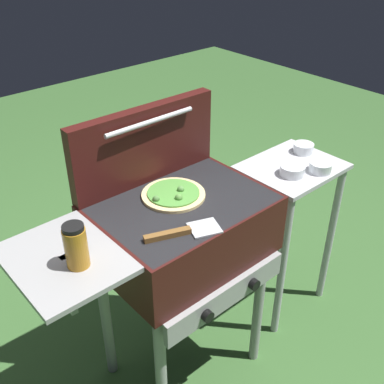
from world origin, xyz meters
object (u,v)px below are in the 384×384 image
Objects in this scene: pizza_veggie at (172,195)px; prep_table at (287,209)px; topping_bowl_middle at (320,167)px; grill at (180,235)px; topping_bowl_near at (292,171)px; spatula at (183,232)px; sauce_jar at (76,246)px; topping_bowl_far at (303,148)px.

pizza_veggie is 0.75m from prep_table.
grill is at bearing 171.14° from topping_bowl_middle.
spatula is at bearing -171.97° from topping_bowl_near.
grill is at bearing 175.48° from topping_bowl_near.
sauce_jar is 1.52× the size of topping_bowl_far.
sauce_jar is at bearing -179.36° from topping_bowl_near.
grill is at bearing -179.63° from prep_table.
spatula is at bearing -177.51° from topping_bowl_middle.
topping_bowl_far is at bearing 0.17° from pizza_veggie.
prep_table is (0.67, 0.00, -0.18)m from grill.
spatula reaches higher than topping_bowl_near.
prep_table is at bearing 111.52° from topping_bowl_middle.
pizza_veggie is 0.61m from topping_bowl_near.
topping_bowl_far is at bearing 5.13° from sauce_jar.
sauce_jar is 1.06m from topping_bowl_near.
topping_bowl_far reaches higher than prep_table.
spatula is 0.87m from prep_table.
pizza_veggie is 1.63× the size of sauce_jar.
topping_bowl_near is at bearing -9.47° from pizza_veggie.
topping_bowl_middle is at bearing -68.48° from prep_table.
pizza_veggie is 0.23m from spatula.
spatula is 2.63× the size of topping_bowl_middle.
grill is 4.02× the size of pizza_veggie.
grill reaches higher than topping_bowl_near.
topping_bowl_far is (1.26, 0.11, -0.14)m from sauce_jar.
pizza_veggie is at bearing 170.53° from topping_bowl_near.
sauce_jar is at bearing 165.30° from spatula.
topping_bowl_near is (0.71, 0.10, -0.07)m from spatula.
grill is 0.16m from pizza_veggie.
sauce_jar is at bearing -172.43° from grill.
sauce_jar reaches higher than grill.
prep_table is at bearing 0.37° from grill.
topping_bowl_far is (0.14, 0.05, 0.26)m from prep_table.
topping_bowl_far is (0.81, 0.00, -0.08)m from pizza_veggie.
prep_table is (0.67, -0.05, -0.34)m from pizza_veggie.
spatula reaches higher than topping_bowl_far.
pizza_veggie is at bearing -179.83° from topping_bowl_far.
spatula is at bearing -14.70° from sauce_jar.
spatula is at bearing -168.97° from prep_table.
prep_table is at bearing 36.43° from topping_bowl_near.
grill is 0.73m from topping_bowl_middle.
pizza_veggie reaches higher than grill.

